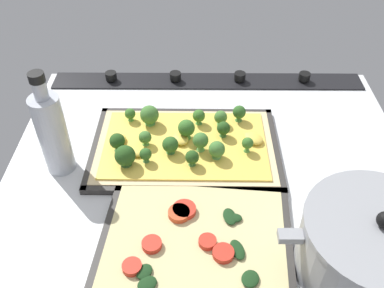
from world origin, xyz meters
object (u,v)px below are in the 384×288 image
at_px(oil_bottle, 52,132).
at_px(veggie_pizza_back, 195,241).
at_px(baking_tray_back, 195,244).
at_px(cooking_pot, 371,248).
at_px(baking_tray_front, 185,149).
at_px(broccoli_pizza, 182,142).

bearing_deg(oil_bottle, veggie_pizza_back, 145.25).
distance_m(baking_tray_back, cooking_pot, 0.27).
height_order(baking_tray_front, oil_bottle, oil_bottle).
relative_size(baking_tray_front, broccoli_pizza, 1.07).
height_order(veggie_pizza_back, cooking_pot, cooking_pot).
bearing_deg(oil_bottle, cooking_pot, 157.02).
bearing_deg(baking_tray_front, oil_bottle, 11.72).
xyz_separation_m(baking_tray_front, broccoli_pizza, (0.01, -0.00, 0.02)).
distance_m(broccoli_pizza, veggie_pizza_back, 0.23).
xyz_separation_m(baking_tray_back, veggie_pizza_back, (0.00, -0.00, 0.01)).
bearing_deg(cooking_pot, baking_tray_back, -8.90).
xyz_separation_m(baking_tray_front, veggie_pizza_back, (-0.02, 0.23, 0.01)).
bearing_deg(oil_bottle, broccoli_pizza, -167.84).
xyz_separation_m(baking_tray_front, oil_bottle, (0.24, 0.05, 0.09)).
height_order(broccoli_pizza, baking_tray_back, broccoli_pizza).
height_order(baking_tray_front, broccoli_pizza, broccoli_pizza).
distance_m(broccoli_pizza, baking_tray_back, 0.24).
bearing_deg(cooking_pot, broccoli_pizza, -43.43).
distance_m(baking_tray_back, veggie_pizza_back, 0.01).
distance_m(baking_tray_front, veggie_pizza_back, 0.23).
bearing_deg(cooking_pot, veggie_pizza_back, -8.86).
bearing_deg(baking_tray_back, cooking_pot, 171.10).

